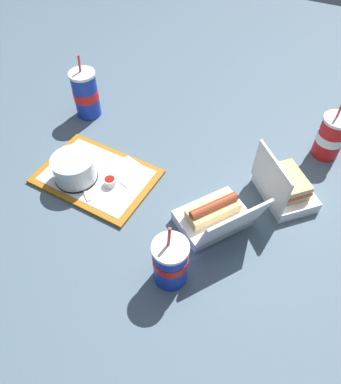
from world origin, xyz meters
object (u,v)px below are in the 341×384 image
(soda_cup_center, at_px, (86,94))
(soda_cup_front, at_px, (170,262))
(clamshell_sandwich_corner, at_px, (285,187))
(food_tray, at_px, (97,176))
(cake_container, at_px, (74,169))
(ketchup_cup, at_px, (110,181))
(clamshell_hotdog_left, at_px, (215,217))
(plastic_fork, at_px, (84,188))
(soda_cup_corner, at_px, (331,137))

(soda_cup_center, xyz_separation_m, soda_cup_front, (-0.58, 0.49, -0.01))
(clamshell_sandwich_corner, relative_size, soda_cup_center, 0.98)
(food_tray, xyz_separation_m, clamshell_sandwich_corner, (-0.57, -0.18, 0.04))
(food_tray, distance_m, soda_cup_front, 0.44)
(cake_container, bearing_deg, ketchup_cup, -168.85)
(clamshell_hotdog_left, distance_m, soda_cup_center, 0.68)
(food_tray, xyz_separation_m, ketchup_cup, (-0.06, 0.01, 0.02))
(plastic_fork, relative_size, soda_cup_center, 0.46)
(soda_cup_center, bearing_deg, soda_cup_front, 139.63)
(cake_container, distance_m, soda_cup_center, 0.35)
(food_tray, height_order, plastic_fork, plastic_fork)
(soda_cup_front, bearing_deg, clamshell_sandwich_corner, -116.32)
(ketchup_cup, height_order, clamshell_hotdog_left, clamshell_hotdog_left)
(ketchup_cup, xyz_separation_m, plastic_fork, (0.07, 0.05, -0.01))
(food_tray, distance_m, cake_container, 0.08)
(clamshell_hotdog_left, xyz_separation_m, soda_cup_front, (0.04, 0.21, 0.04))
(soda_cup_corner, bearing_deg, soda_cup_front, 66.68)
(clamshell_hotdog_left, relative_size, soda_cup_front, 1.29)
(plastic_fork, bearing_deg, soda_cup_corner, -103.99)
(plastic_fork, xyz_separation_m, soda_cup_front, (-0.37, 0.15, 0.06))
(soda_cup_front, bearing_deg, ketchup_cup, -33.47)
(cake_container, xyz_separation_m, plastic_fork, (-0.05, 0.03, -0.04))
(soda_cup_center, relative_size, soda_cup_front, 1.14)
(cake_container, distance_m, ketchup_cup, 0.12)
(ketchup_cup, relative_size, plastic_fork, 0.36)
(cake_container, bearing_deg, clamshell_hotdog_left, -177.02)
(food_tray, height_order, ketchup_cup, ketchup_cup)
(food_tray, bearing_deg, soda_cup_corner, -146.29)
(soda_cup_corner, xyz_separation_m, soda_cup_front, (0.28, 0.65, -0.00))
(clamshell_sandwich_corner, height_order, soda_cup_corner, soda_cup_corner)
(ketchup_cup, bearing_deg, soda_cup_corner, -142.74)
(soda_cup_corner, bearing_deg, plastic_fork, 37.49)
(soda_cup_corner, bearing_deg, clamshell_sandwich_corner, 71.70)
(food_tray, height_order, clamshell_hotdog_left, clamshell_hotdog_left)
(food_tray, distance_m, soda_cup_corner, 0.79)
(cake_container, relative_size, soda_cup_front, 0.66)
(soda_cup_center, xyz_separation_m, soda_cup_corner, (-0.86, -0.16, -0.01))
(food_tray, xyz_separation_m, plastic_fork, (0.00, 0.07, 0.01))
(ketchup_cup, bearing_deg, clamshell_sandwich_corner, -158.88)
(food_tray, relative_size, soda_cup_center, 1.62)
(cake_container, distance_m, clamshell_sandwich_corner, 0.66)
(food_tray, height_order, cake_container, cake_container)
(cake_container, height_order, clamshell_sandwich_corner, clamshell_sandwich_corner)
(clamshell_hotdog_left, bearing_deg, soda_cup_front, 77.93)
(ketchup_cup, height_order, clamshell_sandwich_corner, clamshell_sandwich_corner)
(clamshell_hotdog_left, bearing_deg, cake_container, 2.98)
(ketchup_cup, height_order, soda_cup_corner, soda_cup_corner)
(clamshell_hotdog_left, bearing_deg, plastic_fork, 7.63)
(clamshell_sandwich_corner, relative_size, soda_cup_front, 1.12)
(clamshell_sandwich_corner, xyz_separation_m, soda_cup_front, (0.20, 0.40, 0.03))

